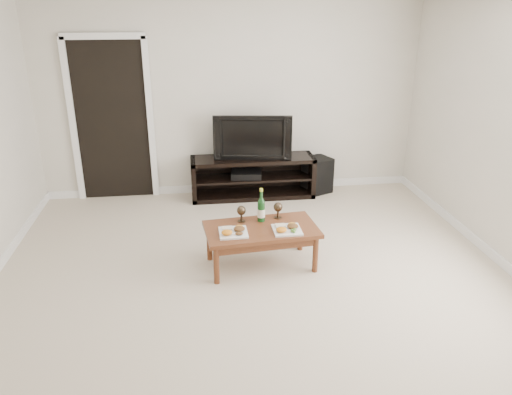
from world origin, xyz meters
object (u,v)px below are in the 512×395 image
Objects in this scene: television at (253,136)px; subwoofer at (317,175)px; coffee_table at (261,247)px; media_console at (253,177)px.

subwoofer is at bearing 11.97° from television.
television is 2.01m from coffee_table.
media_console is 0.57m from television.
television is 0.93× the size of coffee_table.
coffee_table is at bearing -94.64° from media_console.
subwoofer is 2.23m from coffee_table.
coffee_table is at bearing -86.68° from television.
media_console is 1.91m from coffee_table.
media_console reaches higher than coffee_table.
media_console is at bearing 85.36° from coffee_table.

